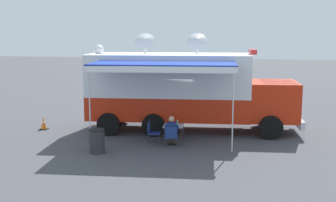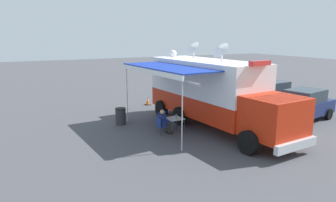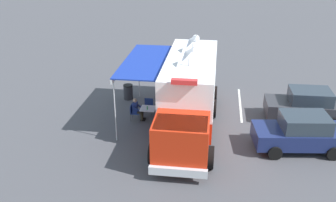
% 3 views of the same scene
% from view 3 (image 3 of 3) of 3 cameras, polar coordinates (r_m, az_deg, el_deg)
% --- Properties ---
extents(ground_plane, '(100.00, 100.00, 0.00)m').
position_cam_3_polar(ground_plane, '(20.61, 3.29, -2.81)').
color(ground_plane, '#47474C').
extents(lot_stripe, '(0.47, 4.80, 0.01)m').
position_cam_3_polar(lot_stripe, '(22.79, 10.83, -0.48)').
color(lot_stripe, silver).
rests_on(lot_stripe, ground).
extents(command_truck, '(5.41, 9.64, 4.53)m').
position_cam_3_polar(command_truck, '(19.12, 3.14, 1.40)').
color(command_truck, red).
rests_on(command_truck, ground).
extents(folding_table, '(0.86, 0.86, 0.73)m').
position_cam_3_polar(folding_table, '(20.22, -3.04, -1.24)').
color(folding_table, silver).
rests_on(folding_table, ground).
extents(water_bottle, '(0.07, 0.07, 0.22)m').
position_cam_3_polar(water_bottle, '(20.01, -3.14, -1.02)').
color(water_bottle, '#3F9959').
rests_on(water_bottle, folding_table).
extents(folding_chair_at_table, '(0.51, 0.51, 0.87)m').
position_cam_3_polar(folding_chair_at_table, '(20.46, -5.23, -1.49)').
color(folding_chair_at_table, navy).
rests_on(folding_chair_at_table, ground).
extents(folding_chair_beside_table, '(0.51, 0.51, 0.87)m').
position_cam_3_polar(folding_chair_beside_table, '(21.08, -2.96, -0.62)').
color(folding_chair_beside_table, navy).
rests_on(folding_chair_beside_table, ground).
extents(seated_responder, '(0.68, 0.58, 1.25)m').
position_cam_3_polar(seated_responder, '(20.36, -4.72, -1.17)').
color(seated_responder, navy).
rests_on(seated_responder, ground).
extents(trash_bin, '(0.57, 0.57, 0.91)m').
position_cam_3_polar(trash_bin, '(23.09, -6.02, 1.38)').
color(trash_bin, '#2D2D33').
rests_on(trash_bin, ground).
extents(traffic_cone, '(0.36, 0.36, 0.58)m').
position_cam_3_polar(traffic_cone, '(25.84, 3.45, 3.57)').
color(traffic_cone, black).
rests_on(traffic_cone, ground).
extents(car_behind_truck, '(4.35, 2.31, 1.76)m').
position_cam_3_polar(car_behind_truck, '(21.48, 20.19, -0.60)').
color(car_behind_truck, '#2D2D33').
rests_on(car_behind_truck, ground).
extents(car_far_corner, '(4.47, 2.60, 1.76)m').
position_cam_3_polar(car_far_corner, '(18.51, 19.41, -4.50)').
color(car_far_corner, navy).
rests_on(car_far_corner, ground).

